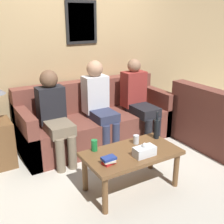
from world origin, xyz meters
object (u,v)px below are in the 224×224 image
(couch_main, at_px, (96,122))
(coffee_table, at_px, (131,157))
(person_left, at_px, (54,113))
(person_right, at_px, (138,98))
(person_middle, at_px, (99,101))
(wine_bottle, at_px, (157,128))
(drinking_glass, at_px, (136,139))

(couch_main, height_order, coffee_table, couch_main)
(couch_main, xyz_separation_m, coffee_table, (-0.23, -1.26, 0.07))
(person_left, relative_size, person_right, 0.97)
(person_middle, bearing_deg, wine_bottle, -77.15)
(person_left, distance_m, person_right, 1.30)
(couch_main, relative_size, drinking_glass, 22.49)
(coffee_table, bearing_deg, couch_main, 79.48)
(person_middle, bearing_deg, person_right, -7.40)
(wine_bottle, distance_m, person_left, 1.29)
(coffee_table, bearing_deg, person_middle, 79.24)
(person_left, xyz_separation_m, person_right, (1.30, -0.01, 0.00))
(coffee_table, xyz_separation_m, wine_bottle, (0.44, 0.14, 0.19))
(drinking_glass, bearing_deg, coffee_table, -138.23)
(couch_main, bearing_deg, wine_bottle, -79.70)
(couch_main, height_order, wine_bottle, couch_main)
(coffee_table, height_order, person_middle, person_middle)
(couch_main, height_order, drinking_glass, couch_main)
(couch_main, xyz_separation_m, person_middle, (-0.02, -0.14, 0.36))
(wine_bottle, height_order, person_left, person_left)
(coffee_table, distance_m, person_right, 1.36)
(person_middle, distance_m, person_right, 0.63)
(person_middle, bearing_deg, person_left, -173.70)
(wine_bottle, relative_size, drinking_glass, 3.28)
(person_middle, bearing_deg, drinking_glass, -93.47)
(person_middle, xyz_separation_m, person_right, (0.62, -0.08, -0.03))
(coffee_table, xyz_separation_m, drinking_glass, (0.15, 0.14, 0.11))
(person_left, distance_m, person_middle, 0.68)
(drinking_glass, height_order, person_left, person_left)
(couch_main, xyz_separation_m, wine_bottle, (0.21, -1.13, 0.26))
(drinking_glass, relative_size, person_middle, 0.08)
(drinking_glass, distance_m, person_left, 1.11)
(drinking_glass, bearing_deg, person_left, 124.00)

